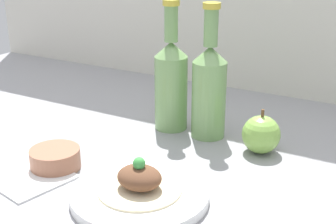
{
  "coord_description": "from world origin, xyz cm",
  "views": [
    {
      "loc": [
        46.18,
        -68.37,
        40.92
      ],
      "look_at": [
        5.84,
        2.75,
        10.0
      ],
      "focal_mm": 50.0,
      "sensor_mm": 36.0,
      "label": 1
    }
  ],
  "objects_px": {
    "cider_bottle_right": "(209,88)",
    "apple": "(261,134)",
    "plate": "(140,193)",
    "cider_bottle_left": "(171,81)",
    "plated_food": "(139,180)",
    "dipping_bowl": "(55,159)"
  },
  "relations": [
    {
      "from": "apple",
      "to": "dipping_bowl",
      "type": "bearing_deg",
      "value": -140.61
    },
    {
      "from": "cider_bottle_left",
      "to": "dipping_bowl",
      "type": "bearing_deg",
      "value": -108.11
    },
    {
      "from": "dipping_bowl",
      "to": "apple",
      "type": "bearing_deg",
      "value": 39.39
    },
    {
      "from": "plate",
      "to": "cider_bottle_right",
      "type": "height_order",
      "value": "cider_bottle_right"
    },
    {
      "from": "cider_bottle_right",
      "to": "apple",
      "type": "xyz_separation_m",
      "value": [
        0.13,
        -0.02,
        -0.07
      ]
    },
    {
      "from": "plated_food",
      "to": "cider_bottle_right",
      "type": "height_order",
      "value": "cider_bottle_right"
    },
    {
      "from": "cider_bottle_right",
      "to": "apple",
      "type": "distance_m",
      "value": 0.15
    },
    {
      "from": "plate",
      "to": "cider_bottle_left",
      "type": "xyz_separation_m",
      "value": [
        -0.11,
        0.29,
        0.1
      ]
    },
    {
      "from": "cider_bottle_left",
      "to": "apple",
      "type": "distance_m",
      "value": 0.23
    },
    {
      "from": "plated_food",
      "to": "cider_bottle_left",
      "type": "distance_m",
      "value": 0.32
    },
    {
      "from": "cider_bottle_right",
      "to": "cider_bottle_left",
      "type": "bearing_deg",
      "value": 180.0
    },
    {
      "from": "plate",
      "to": "plated_food",
      "type": "relative_size",
      "value": 1.64
    },
    {
      "from": "cider_bottle_right",
      "to": "apple",
      "type": "bearing_deg",
      "value": -10.86
    },
    {
      "from": "plated_food",
      "to": "cider_bottle_right",
      "type": "distance_m",
      "value": 0.3
    },
    {
      "from": "plated_food",
      "to": "apple",
      "type": "xyz_separation_m",
      "value": [
        0.11,
        0.27,
        0.0
      ]
    },
    {
      "from": "apple",
      "to": "cider_bottle_right",
      "type": "bearing_deg",
      "value": 169.14
    },
    {
      "from": "plate",
      "to": "cider_bottle_right",
      "type": "bearing_deg",
      "value": 92.75
    },
    {
      "from": "cider_bottle_right",
      "to": "plated_food",
      "type": "bearing_deg",
      "value": -87.25
    },
    {
      "from": "plate",
      "to": "cider_bottle_left",
      "type": "relative_size",
      "value": 0.81
    },
    {
      "from": "cider_bottle_right",
      "to": "dipping_bowl",
      "type": "bearing_deg",
      "value": -123.25
    },
    {
      "from": "plated_food",
      "to": "apple",
      "type": "distance_m",
      "value": 0.29
    },
    {
      "from": "plate",
      "to": "cider_bottle_left",
      "type": "height_order",
      "value": "cider_bottle_left"
    }
  ]
}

